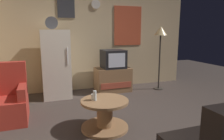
% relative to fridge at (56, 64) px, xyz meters
% --- Properties ---
extents(ground_plane, '(12.00, 12.00, 0.00)m').
position_rel_fridge_xyz_m(ground_plane, '(0.93, -1.98, -0.75)').
color(ground_plane, '#3D332D').
extents(wall_with_art, '(5.20, 0.12, 2.76)m').
position_rel_fridge_xyz_m(wall_with_art, '(0.94, 0.47, 0.63)').
color(wall_with_art, '#D1B284').
rests_on(wall_with_art, ground_plane).
extents(fridge, '(0.60, 0.62, 1.77)m').
position_rel_fridge_xyz_m(fridge, '(0.00, 0.00, 0.00)').
color(fridge, silver).
rests_on(fridge, ground_plane).
extents(tv_stand, '(0.84, 0.53, 0.58)m').
position_rel_fridge_xyz_m(tv_stand, '(1.34, 0.00, -0.46)').
color(tv_stand, '#8E6642').
rests_on(tv_stand, ground_plane).
extents(crt_tv, '(0.54, 0.51, 0.44)m').
position_rel_fridge_xyz_m(crt_tv, '(1.36, 0.00, 0.05)').
color(crt_tv, black).
rests_on(crt_tv, tv_stand).
extents(standing_lamp, '(0.32, 0.32, 1.59)m').
position_rel_fridge_xyz_m(standing_lamp, '(2.52, -0.22, 0.60)').
color(standing_lamp, '#332D28').
rests_on(standing_lamp, ground_plane).
extents(coffee_table, '(0.72, 0.72, 0.46)m').
position_rel_fridge_xyz_m(coffee_table, '(0.55, -1.86, -0.53)').
color(coffee_table, '#8E6642').
rests_on(coffee_table, ground_plane).
extents(wine_glass, '(0.05, 0.05, 0.15)m').
position_rel_fridge_xyz_m(wine_glass, '(0.40, -1.83, -0.22)').
color(wine_glass, silver).
rests_on(wine_glass, coffee_table).
extents(mug_ceramic_white, '(0.08, 0.08, 0.09)m').
position_rel_fridge_xyz_m(mug_ceramic_white, '(0.39, -1.80, -0.25)').
color(mug_ceramic_white, silver).
rests_on(mug_ceramic_white, coffee_table).
extents(armchair, '(0.68, 0.68, 0.96)m').
position_rel_fridge_xyz_m(armchair, '(-0.91, -1.05, -0.42)').
color(armchair, '#A52D23').
rests_on(armchair, ground_plane).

